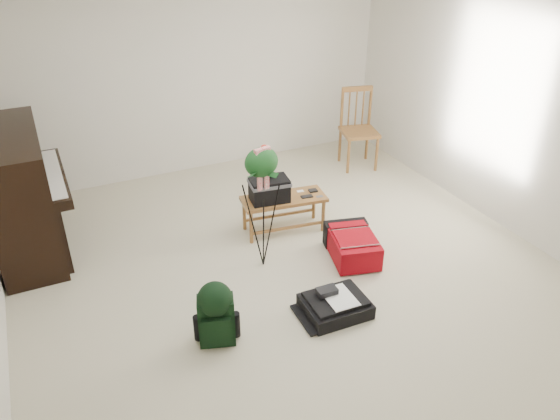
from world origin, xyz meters
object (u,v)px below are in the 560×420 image
red_suitcase (350,243)px  green_backpack (216,311)px  bench (275,193)px  black_duffel (335,305)px  dining_chair (358,130)px  piano (22,196)px  flower_stand (262,209)px

red_suitcase → green_backpack: 1.73m
bench → red_suitcase: bearing=-47.2°
bench → black_duffel: 1.47m
bench → dining_chair: 2.04m
piano → red_suitcase: piano is taller
piano → red_suitcase: (2.86, -1.50, -0.46)m
bench → red_suitcase: bench is taller
bench → dining_chair: dining_chair is taller
piano → flower_stand: size_ratio=1.17×
red_suitcase → flower_stand: bearing=179.9°
black_duffel → dining_chair: bearing=56.4°
bench → flower_stand: flower_stand is taller
piano → flower_stand: flower_stand is taller
bench → flower_stand: (-0.35, -0.49, 0.14)m
piano → flower_stand: 2.38m
bench → red_suitcase: (0.50, -0.71, -0.34)m
dining_chair → red_suitcase: dining_chair is taller
red_suitcase → green_backpack: size_ratio=1.27×
piano → red_suitcase: bearing=-27.7°
green_backpack → black_duffel: bearing=12.4°
flower_stand → black_duffel: bearing=-84.4°
bench → red_suitcase: 0.93m
black_duffel → flower_stand: (-0.27, 0.92, 0.54)m
red_suitcase → flower_stand: size_ratio=0.56×
red_suitcase → black_duffel: size_ratio=1.29×
red_suitcase → flower_stand: flower_stand is taller
piano → dining_chair: 4.09m
piano → flower_stand: bearing=-32.6°
dining_chair → flower_stand: (-2.07, -1.60, 0.12)m
green_backpack → flower_stand: 1.17m
red_suitcase → flower_stand: 1.00m
red_suitcase → black_duffel: 0.91m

